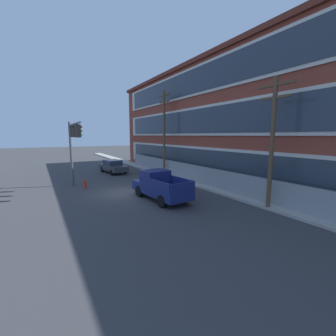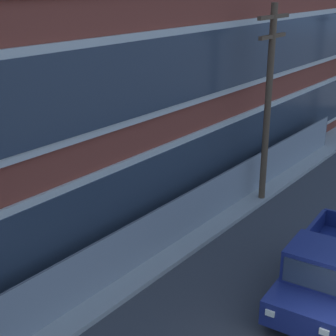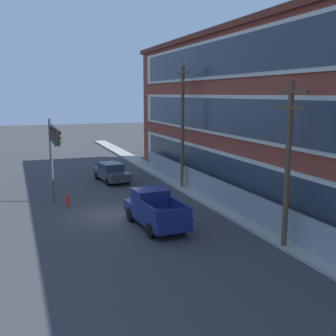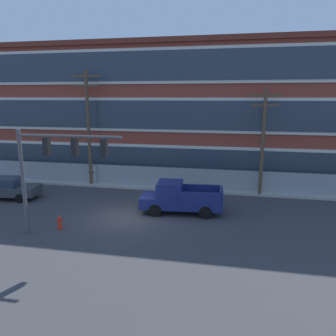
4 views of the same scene
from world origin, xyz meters
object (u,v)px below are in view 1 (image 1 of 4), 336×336
object	(u,v)px
electrical_cabinet	(166,168)
utility_pole_near_corner	(164,130)
fire_hydrant	(85,184)
traffic_signal_mast	(73,140)
sedan_dark_grey	(113,166)
pickup_truck_navy	(160,186)
utility_pole_midblock	(272,138)

from	to	relation	value
electrical_cabinet	utility_pole_near_corner	bearing A→B (deg)	-99.53
electrical_cabinet	fire_hydrant	xyz separation A→B (m)	(2.14, -9.31, -0.42)
electrical_cabinet	traffic_signal_mast	bearing A→B (deg)	-76.08
traffic_signal_mast	sedan_dark_grey	bearing A→B (deg)	143.56
traffic_signal_mast	pickup_truck_navy	world-z (taller)	traffic_signal_mast
utility_pole_midblock	electrical_cabinet	world-z (taller)	utility_pole_midblock
utility_pole_midblock	fire_hydrant	xyz separation A→B (m)	(-11.46, -8.76, -3.99)
electrical_cabinet	fire_hydrant	size ratio (longest dim) A/B	2.06
electrical_cabinet	pickup_truck_navy	bearing A→B (deg)	-32.62
traffic_signal_mast	pickup_truck_navy	distance (m)	8.17
sedan_dark_grey	electrical_cabinet	bearing A→B (deg)	46.49
traffic_signal_mast	utility_pole_midblock	distance (m)	14.64
pickup_truck_navy	utility_pole_near_corner	xyz separation A→B (m)	(-8.33, 5.03, 4.17)
traffic_signal_mast	sedan_dark_grey	size ratio (longest dim) A/B	1.19
traffic_signal_mast	sedan_dark_grey	world-z (taller)	traffic_signal_mast
utility_pole_midblock	pickup_truck_navy	bearing A→B (deg)	-138.26
sedan_dark_grey	utility_pole_near_corner	world-z (taller)	utility_pole_near_corner
traffic_signal_mast	pickup_truck_navy	xyz separation A→B (m)	(5.78, 4.79, -3.21)
pickup_truck_navy	utility_pole_midblock	world-z (taller)	utility_pole_midblock
traffic_signal_mast	utility_pole_midblock	world-z (taller)	utility_pole_midblock
sedan_dark_grey	utility_pole_near_corner	bearing A→B (deg)	45.14
traffic_signal_mast	pickup_truck_navy	size ratio (longest dim) A/B	1.06
traffic_signal_mast	sedan_dark_grey	xyz separation A→B (m)	(-7.10, 5.24, -3.36)
sedan_dark_grey	utility_pole_near_corner	size ratio (longest dim) A/B	0.51
sedan_dark_grey	utility_pole_near_corner	xyz separation A→B (m)	(4.56, 4.58, 4.32)
utility_pole_midblock	fire_hydrant	world-z (taller)	utility_pole_midblock
sedan_dark_grey	utility_pole_near_corner	distance (m)	7.77
sedan_dark_grey	pickup_truck_navy	bearing A→B (deg)	-2.01
traffic_signal_mast	utility_pole_near_corner	world-z (taller)	utility_pole_near_corner
traffic_signal_mast	fire_hydrant	distance (m)	3.88
traffic_signal_mast	electrical_cabinet	distance (m)	10.93
pickup_truck_navy	utility_pole_near_corner	bearing A→B (deg)	148.85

